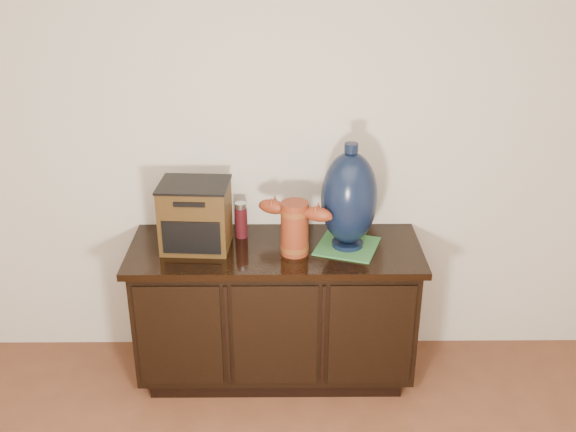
{
  "coord_description": "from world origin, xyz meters",
  "views": [
    {
      "loc": [
        0.04,
        -0.76,
        2.29
      ],
      "look_at": [
        0.06,
        2.18,
        0.95
      ],
      "focal_mm": 42.0,
      "sensor_mm": 36.0,
      "label": 1
    }
  ],
  "objects_px": {
    "sideboard": "(276,310)",
    "lamp_base": "(349,199)",
    "spray_can": "(241,220)",
    "terracotta_vessel": "(295,225)",
    "tv_radio": "(196,216)"
  },
  "relations": [
    {
      "from": "sideboard",
      "to": "spray_can",
      "type": "relative_size",
      "value": 7.77
    },
    {
      "from": "terracotta_vessel",
      "to": "tv_radio",
      "type": "xyz_separation_m",
      "value": [
        -0.49,
        0.08,
        0.02
      ]
    },
    {
      "from": "sideboard",
      "to": "spray_can",
      "type": "height_order",
      "value": "spray_can"
    },
    {
      "from": "sideboard",
      "to": "tv_radio",
      "type": "height_order",
      "value": "tv_radio"
    },
    {
      "from": "terracotta_vessel",
      "to": "tv_radio",
      "type": "bearing_deg",
      "value": -166.24
    },
    {
      "from": "terracotta_vessel",
      "to": "spray_can",
      "type": "distance_m",
      "value": 0.33
    },
    {
      "from": "sideboard",
      "to": "lamp_base",
      "type": "bearing_deg",
      "value": 0.38
    },
    {
      "from": "tv_radio",
      "to": "spray_can",
      "type": "xyz_separation_m",
      "value": [
        0.21,
        0.11,
        -0.08
      ]
    },
    {
      "from": "terracotta_vessel",
      "to": "lamp_base",
      "type": "distance_m",
      "value": 0.29
    },
    {
      "from": "spray_can",
      "to": "lamp_base",
      "type": "bearing_deg",
      "value": -12.98
    },
    {
      "from": "sideboard",
      "to": "terracotta_vessel",
      "type": "relative_size",
      "value": 3.91
    },
    {
      "from": "sideboard",
      "to": "lamp_base",
      "type": "height_order",
      "value": "lamp_base"
    },
    {
      "from": "sideboard",
      "to": "terracotta_vessel",
      "type": "height_order",
      "value": "terracotta_vessel"
    },
    {
      "from": "terracotta_vessel",
      "to": "spray_can",
      "type": "relative_size",
      "value": 1.99
    },
    {
      "from": "sideboard",
      "to": "terracotta_vessel",
      "type": "distance_m",
      "value": 0.53
    }
  ]
}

